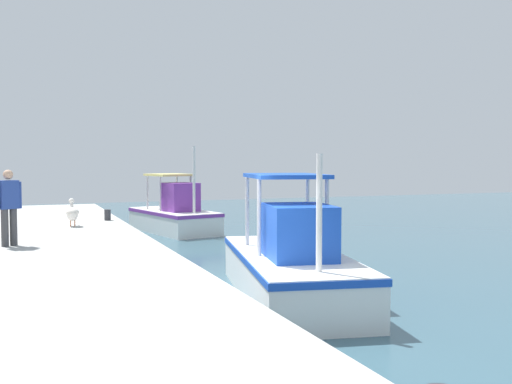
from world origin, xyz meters
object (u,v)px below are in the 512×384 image
(pelican, at_px, (72,213))
(fisherman_standing, at_px, (9,204))
(mooring_bollard_nearest, at_px, (108,215))
(fishing_boat_nearest, at_px, (175,215))
(fishing_boat_second, at_px, (291,266))

(pelican, bearing_deg, fisherman_standing, -24.16)
(fisherman_standing, bearing_deg, mooring_bollard_nearest, 150.72)
(fishing_boat_nearest, relative_size, mooring_bollard_nearest, 13.65)
(pelican, bearing_deg, fishing_boat_nearest, 133.92)
(fisherman_standing, relative_size, mooring_bollard_nearest, 4.88)
(pelican, bearing_deg, fishing_boat_second, 25.06)
(fishing_boat_nearest, height_order, fishing_boat_second, fishing_boat_nearest)
(fishing_boat_nearest, height_order, fisherman_standing, fishing_boat_nearest)
(fishing_boat_second, xyz_separation_m, pelican, (-7.60, -3.55, 0.53))
(mooring_bollard_nearest, bearing_deg, fisherman_standing, -29.28)
(pelican, xyz_separation_m, mooring_bollard_nearest, (-1.41, 1.20, -0.22))
(mooring_bollard_nearest, bearing_deg, pelican, -40.39)
(fishing_boat_second, distance_m, fisherman_standing, 6.61)
(fishing_boat_nearest, distance_m, pelican, 5.63)
(fisherman_standing, bearing_deg, pelican, 155.84)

